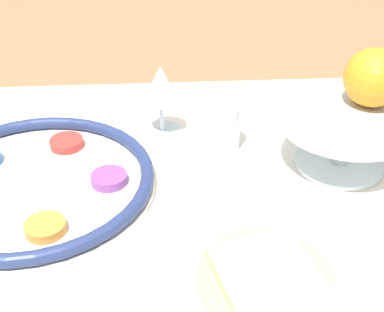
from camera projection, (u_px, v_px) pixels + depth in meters
The scene contains 6 objects.
seder_plate at pixel (34, 182), 0.79m from camera, with size 0.36×0.36×0.03m.
wine_glass at pixel (161, 87), 0.90m from camera, with size 0.07×0.07×0.12m.
fruit_stand at pixel (346, 123), 0.81m from camera, with size 0.20×0.20×0.10m.
orange_fruit at pixel (374, 78), 0.78m from camera, with size 0.09×0.09×0.09m.
bread_plate at pixel (266, 275), 0.64m from camera, with size 0.17×0.17×0.02m.
cup_far at pixel (218, 126), 0.88m from camera, with size 0.07×0.07×0.08m.
Camera 1 is at (-0.05, -0.59, 1.23)m, focal length 50.00 mm.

